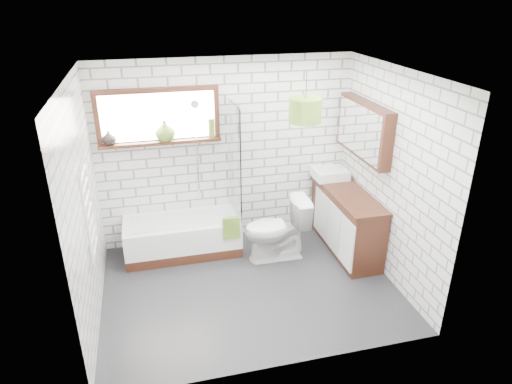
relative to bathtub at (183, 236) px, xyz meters
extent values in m
cube|color=black|center=(0.68, -0.97, -0.25)|extent=(3.40, 2.60, 0.01)
cube|color=white|center=(0.68, -0.97, 2.26)|extent=(3.40, 2.60, 0.01)
cube|color=white|center=(0.68, 0.34, 1.01)|extent=(3.40, 0.01, 2.50)
cube|color=white|center=(0.68, -2.27, 1.01)|extent=(3.40, 0.01, 2.50)
cube|color=white|center=(-1.02, -0.97, 1.01)|extent=(0.01, 2.60, 2.50)
cube|color=white|center=(2.39, -0.97, 1.01)|extent=(0.01, 2.60, 2.50)
cube|color=black|center=(-0.17, 0.29, 1.56)|extent=(1.52, 0.16, 0.68)
cube|color=white|center=(-0.98, -0.97, 0.96)|extent=(0.06, 0.52, 1.00)
cube|color=black|center=(2.30, -0.37, 1.41)|extent=(0.16, 1.20, 0.70)
cylinder|color=silver|center=(0.28, 0.29, 1.11)|extent=(0.02, 0.02, 1.30)
cube|color=white|center=(0.00, 0.00, 0.00)|extent=(1.50, 0.66, 0.49)
cube|color=white|center=(0.73, 0.00, 0.99)|extent=(0.02, 0.72, 1.50)
cube|color=#4F7222|center=(0.60, -0.33, 0.22)|extent=(0.21, 0.06, 0.29)
cube|color=tan|center=(0.60, -0.33, 0.22)|extent=(0.22, 0.06, 0.29)
cube|color=black|center=(2.15, -0.42, 0.18)|extent=(0.48, 1.47, 0.84)
cube|color=white|center=(2.09, 0.08, 0.67)|extent=(0.45, 0.40, 0.13)
cylinder|color=silver|center=(2.25, 0.08, 0.73)|extent=(0.03, 0.03, 0.16)
imported|color=white|center=(1.17, -0.43, 0.18)|extent=(0.48, 0.83, 0.84)
imported|color=#567724|center=(-0.10, 0.26, 1.37)|extent=(0.25, 0.25, 0.26)
imported|color=black|center=(-0.78, 0.26, 1.33)|extent=(0.21, 0.21, 0.18)
cylinder|color=#567724|center=(0.48, 0.26, 1.36)|extent=(0.09, 0.09, 0.24)
cylinder|color=#4F7222|center=(1.30, -0.96, 1.86)|extent=(0.34, 0.34, 0.25)
camera|label=1|loc=(-0.34, -5.37, 3.03)|focal=32.00mm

